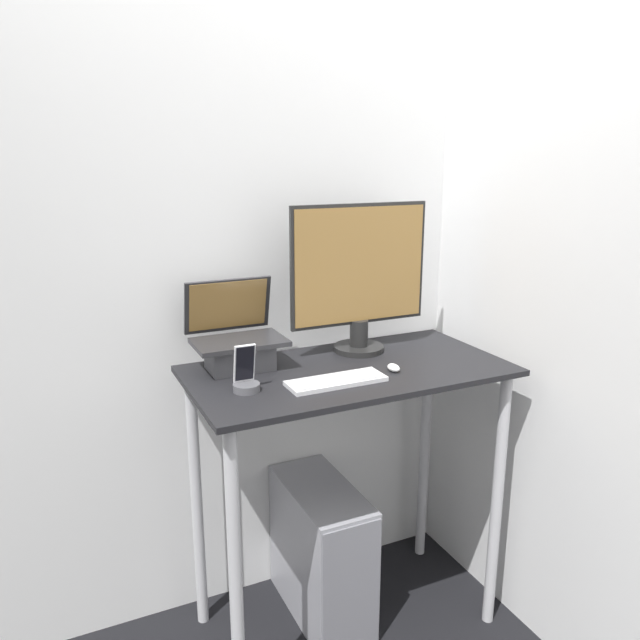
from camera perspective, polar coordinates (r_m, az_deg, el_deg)
wall_back at (r=2.36m, az=-1.41°, el=4.95°), size 6.00×0.05×2.60m
wall_side_right at (r=2.19m, az=20.90°, el=3.19°), size 0.05×6.00×2.60m
desk at (r=2.18m, az=2.56°, el=-9.07°), size 1.08×0.56×1.01m
laptop at (r=2.11m, az=-7.54°, el=-2.21°), size 0.30×0.24×0.29m
monitor at (r=2.23m, az=3.63°, el=3.70°), size 0.53×0.18×0.54m
keyboard at (r=1.97m, az=1.49°, el=-5.56°), size 0.32×0.11×0.02m
mouse at (r=2.09m, az=6.74°, el=-4.36°), size 0.03×0.06×0.03m
cell_phone at (r=1.92m, az=-6.80°, el=-5.45°), size 0.08×0.08×0.15m
computer_tower at (r=2.51m, az=0.13°, el=-20.34°), size 0.23×0.49×0.52m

